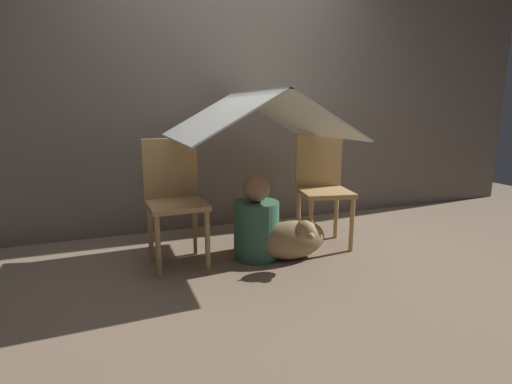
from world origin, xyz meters
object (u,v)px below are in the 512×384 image
at_px(chair_right, 322,184).
at_px(dog, 294,238).
at_px(chair_left, 174,196).
at_px(person_front, 256,224).

relative_size(chair_right, dog, 1.75).
relative_size(chair_left, dog, 1.75).
xyz_separation_m(person_front, dog, (0.24, -0.14, -0.10)).
bearing_deg(dog, chair_left, 161.88).
bearing_deg(chair_left, chair_right, -2.26).
distance_m(person_front, dog, 0.30).
xyz_separation_m(chair_right, dog, (-0.38, -0.27, -0.33)).
bearing_deg(dog, chair_right, 35.24).
xyz_separation_m(chair_right, person_front, (-0.62, -0.13, -0.23)).
xyz_separation_m(chair_left, chair_right, (1.19, -0.00, 0.00)).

